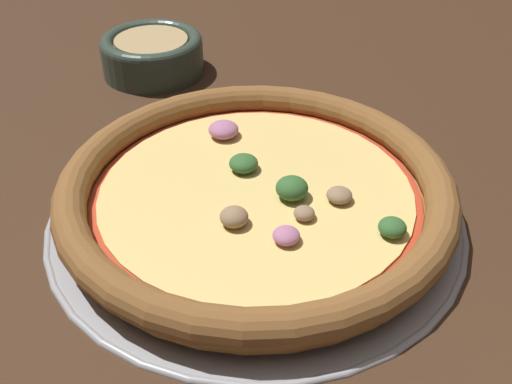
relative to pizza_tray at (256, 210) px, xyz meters
The scene contains 4 objects.
ground_plane 0.00m from the pizza_tray, ahead, with size 3.00×3.00×0.00m, color #3D2616.
pizza_tray is the anchor object (origin of this frame).
pizza 0.02m from the pizza_tray, 109.19° to the right, with size 0.33×0.33×0.03m.
bowl_near 0.30m from the pizza_tray, ahead, with size 0.12×0.12×0.05m.
Camera 1 is at (-0.37, 0.13, 0.32)m, focal length 42.00 mm.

